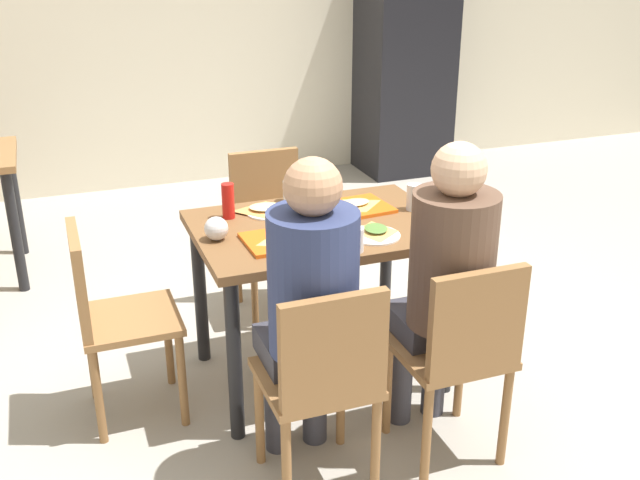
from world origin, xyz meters
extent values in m
cube|color=#9E998E|center=(0.00, 0.00, -0.01)|extent=(10.00, 10.00, 0.02)
cube|color=beige|center=(0.00, 3.20, 1.40)|extent=(10.00, 0.10, 2.80)
cube|color=brown|center=(0.00, 0.00, 0.75)|extent=(1.10, 0.78, 0.04)
cylinder|color=black|center=(-0.49, -0.33, 0.36)|extent=(0.06, 0.06, 0.73)
cylinder|color=black|center=(0.49, -0.33, 0.36)|extent=(0.06, 0.06, 0.73)
cylinder|color=black|center=(-0.49, 0.33, 0.36)|extent=(0.06, 0.06, 0.73)
cylinder|color=black|center=(0.49, 0.33, 0.36)|extent=(0.06, 0.06, 0.73)
cube|color=olive|center=(-0.27, -0.69, 0.45)|extent=(0.40, 0.40, 0.03)
cube|color=olive|center=(-0.27, -0.87, 0.67)|extent=(0.38, 0.04, 0.40)
cylinder|color=olive|center=(-0.44, -0.52, 0.22)|extent=(0.04, 0.04, 0.44)
cylinder|color=olive|center=(-0.10, -0.52, 0.22)|extent=(0.04, 0.04, 0.44)
cylinder|color=olive|center=(-0.44, -0.86, 0.22)|extent=(0.04, 0.04, 0.44)
cylinder|color=olive|center=(-0.10, -0.86, 0.22)|extent=(0.04, 0.04, 0.44)
cube|color=olive|center=(0.27, -0.69, 0.45)|extent=(0.40, 0.40, 0.03)
cube|color=olive|center=(0.27, -0.87, 0.67)|extent=(0.38, 0.04, 0.40)
cylinder|color=olive|center=(0.10, -0.52, 0.22)|extent=(0.04, 0.04, 0.44)
cylinder|color=olive|center=(0.44, -0.52, 0.22)|extent=(0.04, 0.04, 0.44)
cylinder|color=olive|center=(0.10, -0.86, 0.22)|extent=(0.04, 0.04, 0.44)
cylinder|color=olive|center=(0.44, -0.86, 0.22)|extent=(0.04, 0.04, 0.44)
cube|color=olive|center=(0.00, 0.69, 0.45)|extent=(0.40, 0.40, 0.03)
cube|color=olive|center=(0.00, 0.87, 0.67)|extent=(0.38, 0.04, 0.40)
cylinder|color=olive|center=(0.17, 0.52, 0.22)|extent=(0.04, 0.04, 0.44)
cylinder|color=olive|center=(-0.17, 0.52, 0.22)|extent=(0.04, 0.04, 0.44)
cylinder|color=olive|center=(0.17, 0.86, 0.22)|extent=(0.04, 0.04, 0.44)
cylinder|color=olive|center=(-0.17, 0.86, 0.22)|extent=(0.04, 0.04, 0.44)
cube|color=olive|center=(-0.85, 0.00, 0.45)|extent=(0.40, 0.40, 0.03)
cube|color=olive|center=(-1.03, 0.00, 0.67)|extent=(0.04, 0.38, 0.40)
cylinder|color=olive|center=(-0.68, 0.17, 0.22)|extent=(0.04, 0.04, 0.44)
cylinder|color=olive|center=(-0.68, -0.17, 0.22)|extent=(0.04, 0.04, 0.44)
cylinder|color=olive|center=(-1.02, 0.17, 0.22)|extent=(0.04, 0.04, 0.44)
cylinder|color=olive|center=(-1.02, -0.17, 0.22)|extent=(0.04, 0.04, 0.44)
cylinder|color=#383842|center=(-0.35, -0.46, 0.23)|extent=(0.10, 0.10, 0.47)
cylinder|color=#383842|center=(-0.19, -0.46, 0.23)|extent=(0.10, 0.10, 0.47)
cube|color=#383842|center=(-0.27, -0.56, 0.52)|extent=(0.32, 0.28, 0.10)
cylinder|color=navy|center=(-0.27, -0.67, 0.83)|extent=(0.32, 0.32, 0.52)
sphere|color=tan|center=(-0.27, -0.67, 1.18)|extent=(0.20, 0.20, 0.20)
cylinder|color=#383842|center=(0.19, -0.46, 0.23)|extent=(0.10, 0.10, 0.47)
cylinder|color=#383842|center=(0.35, -0.46, 0.23)|extent=(0.10, 0.10, 0.47)
cube|color=#383842|center=(0.27, -0.56, 0.52)|extent=(0.32, 0.28, 0.10)
cylinder|color=brown|center=(0.27, -0.67, 0.83)|extent=(0.32, 0.32, 0.52)
sphere|color=#DBAD89|center=(0.27, -0.67, 1.18)|extent=(0.20, 0.20, 0.20)
cube|color=#D85914|center=(-0.19, -0.14, 0.77)|extent=(0.37, 0.27, 0.02)
cube|color=#D85914|center=(0.19, 0.12, 0.77)|extent=(0.38, 0.29, 0.02)
cylinder|color=white|center=(-0.16, 0.21, 0.77)|extent=(0.22, 0.22, 0.01)
cylinder|color=white|center=(0.16, -0.21, 0.77)|extent=(0.22, 0.22, 0.01)
pyramid|color=#DBAD60|center=(-0.18, -0.15, 0.79)|extent=(0.26, 0.19, 0.01)
ellipsoid|color=#B74723|center=(-0.18, -0.15, 0.80)|extent=(0.18, 0.13, 0.01)
pyramid|color=tan|center=(0.22, 0.12, 0.79)|extent=(0.23, 0.18, 0.01)
ellipsoid|color=#D8C67F|center=(0.22, 0.12, 0.80)|extent=(0.16, 0.12, 0.01)
pyramid|color=#C68C47|center=(-0.17, 0.23, 0.78)|extent=(0.26, 0.22, 0.01)
ellipsoid|color=#D8C67F|center=(-0.17, 0.23, 0.79)|extent=(0.18, 0.16, 0.01)
pyramid|color=tan|center=(0.18, -0.19, 0.78)|extent=(0.18, 0.21, 0.01)
ellipsoid|color=#4C7233|center=(0.18, -0.19, 0.79)|extent=(0.13, 0.15, 0.01)
cylinder|color=white|center=(-0.03, 0.33, 0.82)|extent=(0.07, 0.07, 0.10)
cylinder|color=white|center=(0.03, -0.33, 0.82)|extent=(0.07, 0.07, 0.10)
cylinder|color=#B7BCC6|center=(0.47, 0.02, 0.83)|extent=(0.07, 0.07, 0.12)
cylinder|color=red|center=(-0.36, 0.21, 0.85)|extent=(0.06, 0.06, 0.16)
sphere|color=silver|center=(-0.47, -0.02, 0.82)|extent=(0.10, 0.10, 0.10)
cube|color=black|center=(1.82, 2.85, 0.95)|extent=(0.70, 0.60, 1.90)
cylinder|color=black|center=(-1.32, 1.45, 0.36)|extent=(0.06, 0.06, 0.73)
cylinder|color=black|center=(-1.32, 2.03, 0.36)|extent=(0.06, 0.06, 0.73)
camera|label=1|loc=(-1.06, -2.86, 1.96)|focal=41.90mm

